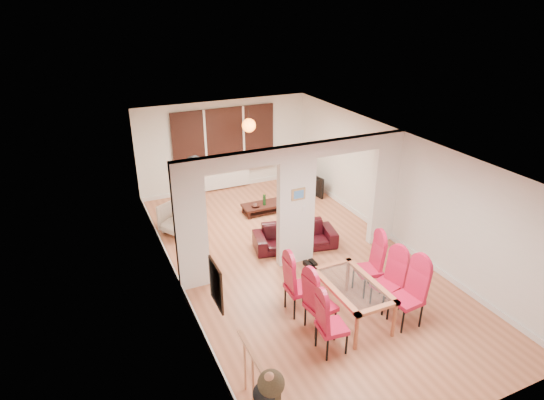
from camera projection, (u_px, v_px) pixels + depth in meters
floor at (295, 261)px, 9.80m from camera, size 5.00×9.00×0.01m
room_walls at (296, 206)px, 9.26m from camera, size 5.00×9.00×2.60m
divider_wall at (296, 206)px, 9.26m from camera, size 5.00×0.18×2.60m
bay_window_blinds at (225, 139)px, 12.87m from camera, size 3.00×0.08×1.80m
radiator at (227, 179)px, 13.33m from camera, size 1.40×0.08×0.50m
pendant_light at (249, 125)px, 11.77m from camera, size 0.36×0.36×0.36m
stair_newel at (254, 378)px, 6.07m from camera, size 0.40×1.20×1.10m
wall_poster at (216, 285)px, 6.22m from camera, size 0.04×0.52×0.67m
pillar_photo at (299, 194)px, 9.06m from camera, size 0.30×0.03×0.25m
dining_table at (352, 301)px, 7.93m from camera, size 0.84×1.50×0.70m
dining_chair_la at (332, 323)px, 7.11m from camera, size 0.48×0.48×1.08m
dining_chair_lb at (321, 302)px, 7.56m from camera, size 0.50×0.50×1.12m
dining_chair_lc at (300, 284)px, 8.02m from camera, size 0.47×0.47×1.13m
dining_chair_ra at (407, 295)px, 7.69m from camera, size 0.51×0.51×1.17m
dining_chair_rb at (387, 282)px, 8.12m from camera, size 0.53×0.53×1.09m
dining_chair_rc at (368, 266)px, 8.55m from camera, size 0.53×0.53×1.13m
sofa at (295, 236)px, 10.23m from camera, size 1.95×1.07×0.54m
armchair at (180, 218)px, 10.86m from camera, size 1.08×1.08×0.73m
person at (193, 194)px, 10.71m from camera, size 0.72×0.49×1.89m
television at (309, 184)px, 12.97m from camera, size 1.06×0.28×0.61m
coffee_table at (263, 208)px, 11.92m from camera, size 1.09×0.59×0.24m
bottle at (264, 199)px, 11.77m from camera, size 0.08×0.08×0.31m
bowl at (256, 206)px, 11.72m from camera, size 0.21×0.21×0.05m
shoes at (310, 264)px, 9.59m from camera, size 0.23×0.25×0.10m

